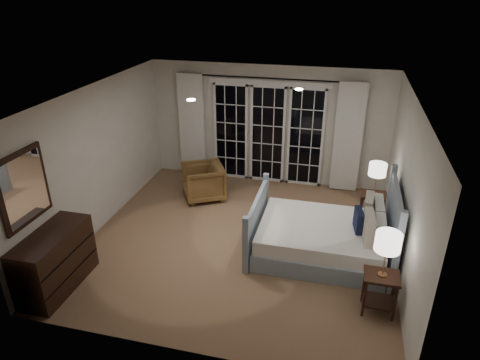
% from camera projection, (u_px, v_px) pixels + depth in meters
% --- Properties ---
extents(floor, '(5.00, 5.00, 0.00)m').
position_uv_depth(floor, '(239.00, 240.00, 7.30)').
color(floor, brown).
rests_on(floor, ground).
extents(ceiling, '(5.00, 5.00, 0.00)m').
position_uv_depth(ceiling, '(239.00, 95.00, 6.23)').
color(ceiling, silver).
rests_on(ceiling, wall_back).
extents(wall_left, '(0.02, 5.00, 2.50)m').
position_uv_depth(wall_left, '(98.00, 158.00, 7.31)').
color(wall_left, silver).
rests_on(wall_left, floor).
extents(wall_right, '(0.02, 5.00, 2.50)m').
position_uv_depth(wall_right, '(406.00, 190.00, 6.22)').
color(wall_right, silver).
rests_on(wall_right, floor).
extents(wall_back, '(5.00, 0.02, 2.50)m').
position_uv_depth(wall_back, '(268.00, 125.00, 8.96)').
color(wall_back, silver).
rests_on(wall_back, floor).
extents(wall_front, '(5.00, 0.02, 2.50)m').
position_uv_depth(wall_front, '(183.00, 266.00, 4.57)').
color(wall_front, silver).
rests_on(wall_front, floor).
extents(french_doors, '(2.50, 0.04, 2.20)m').
position_uv_depth(french_doors, '(268.00, 133.00, 8.99)').
color(french_doors, black).
rests_on(french_doors, wall_back).
extents(curtain_rod, '(3.50, 0.03, 0.03)m').
position_uv_depth(curtain_rod, '(269.00, 78.00, 8.44)').
color(curtain_rod, black).
rests_on(curtain_rod, wall_back).
extents(curtain_left, '(0.55, 0.10, 2.25)m').
position_uv_depth(curtain_left, '(192.00, 126.00, 9.25)').
color(curtain_left, silver).
rests_on(curtain_left, curtain_rod).
extents(curtain_right, '(0.55, 0.10, 2.25)m').
position_uv_depth(curtain_right, '(348.00, 138.00, 8.54)').
color(curtain_right, silver).
rests_on(curtain_right, curtain_rod).
extents(downlight_a, '(0.12, 0.12, 0.01)m').
position_uv_depth(downlight_a, '(299.00, 89.00, 6.59)').
color(downlight_a, white).
rests_on(downlight_a, ceiling).
extents(downlight_b, '(0.12, 0.12, 0.01)m').
position_uv_depth(downlight_b, '(191.00, 100.00, 6.01)').
color(downlight_b, white).
rests_on(downlight_b, ceiling).
extents(bed, '(2.15, 1.54, 1.25)m').
position_uv_depth(bed, '(325.00, 237.00, 6.79)').
color(bed, '#8793A3').
rests_on(bed, floor).
extents(nightstand_left, '(0.45, 0.36, 0.59)m').
position_uv_depth(nightstand_left, '(380.00, 288.00, 5.57)').
color(nightstand_left, black).
rests_on(nightstand_left, floor).
extents(nightstand_right, '(0.45, 0.36, 0.59)m').
position_uv_depth(nightstand_right, '(372.00, 204.00, 7.64)').
color(nightstand_right, black).
rests_on(nightstand_right, floor).
extents(lamp_left, '(0.33, 0.33, 0.63)m').
position_uv_depth(lamp_left, '(388.00, 242.00, 5.27)').
color(lamp_left, '#AC7845').
rests_on(lamp_left, nightstand_left).
extents(lamp_right, '(0.30, 0.30, 0.58)m').
position_uv_depth(lamp_right, '(378.00, 170.00, 7.36)').
color(lamp_right, '#AC7845').
rests_on(lamp_right, nightstand_right).
extents(armchair, '(1.05, 1.04, 0.71)m').
position_uv_depth(armchair, '(203.00, 182.00, 8.54)').
color(armchair, brown).
rests_on(armchair, floor).
extents(dresser, '(0.53, 1.24, 0.88)m').
position_uv_depth(dresser, '(55.00, 261.00, 6.01)').
color(dresser, black).
rests_on(dresser, floor).
extents(mirror, '(0.05, 0.85, 1.00)m').
position_uv_depth(mirror, '(24.00, 188.00, 5.59)').
color(mirror, black).
rests_on(mirror, wall_left).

